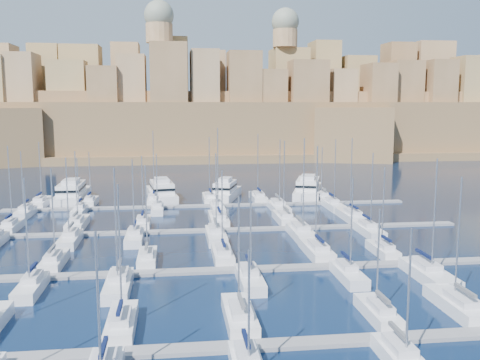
{
  "coord_description": "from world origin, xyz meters",
  "views": [
    {
      "loc": [
        -7.29,
        -78.42,
        21.6
      ],
      "look_at": [
        3.17,
        6.0,
        9.34
      ],
      "focal_mm": 40.0,
      "sensor_mm": 36.0,
      "label": 1
    }
  ],
  "objects": [
    {
      "name": "ground",
      "position": [
        0.0,
        0.0,
        0.0
      ],
      "size": [
        600.0,
        600.0,
        0.0
      ],
      "primitive_type": "plane",
      "color": "black",
      "rests_on": "ground"
    },
    {
      "name": "pontoon_near",
      "position": [
        0.0,
        -34.0,
        0.2
      ],
      "size": [
        84.0,
        2.0,
        0.4
      ],
      "primitive_type": "cube",
      "color": "slate",
      "rests_on": "ground"
    },
    {
      "name": "pontoon_mid_near",
      "position": [
        0.0,
        -12.0,
        0.2
      ],
      "size": [
        84.0,
        2.0,
        0.4
      ],
      "primitive_type": "cube",
      "color": "slate",
      "rests_on": "ground"
    },
    {
      "name": "pontoon_mid_far",
      "position": [
        0.0,
        10.0,
        0.2
      ],
      "size": [
        84.0,
        2.0,
        0.4
      ],
      "primitive_type": "cube",
      "color": "slate",
      "rests_on": "ground"
    },
    {
      "name": "pontoon_far",
      "position": [
        0.0,
        32.0,
        0.2
      ],
      "size": [
        84.0,
        2.0,
        0.4
      ],
      "primitive_type": "cube",
      "color": "slate",
      "rests_on": "ground"
    },
    {
      "name": "sailboat_2",
      "position": [
        -12.58,
        -28.73,
        0.75
      ],
      "size": [
        2.63,
        8.77,
        14.44
      ],
      "color": "white",
      "rests_on": "ground"
    },
    {
      "name": "sailboat_3",
      "position": [
        -1.14,
        -28.39,
        0.74
      ],
      "size": [
        2.84,
        9.45,
        12.92
      ],
      "color": "white",
      "rests_on": "ground"
    },
    {
      "name": "sailboat_4",
      "position": [
        12.85,
        -29.12,
        0.71
      ],
      "size": [
        2.39,
        7.96,
        11.55
      ],
      "color": "white",
      "rests_on": "ground"
    },
    {
      "name": "sailboat_5",
      "position": [
        21.81,
        -28.29,
        0.75
      ],
      "size": [
        2.9,
        9.66,
        14.46
      ],
      "color": "white",
      "rests_on": "ground"
    },
    {
      "name": "sailboat_10",
      "position": [
        11.07,
        -39.08,
        0.72
      ],
      "size": [
        2.51,
        8.37,
        12.21
      ],
      "color": "white",
      "rests_on": "ground"
    },
    {
      "name": "sailboat_13",
      "position": [
        -23.42,
        -6.86,
        0.73
      ],
      "size": [
        2.55,
        8.49,
        13.44
      ],
      "color": "white",
      "rests_on": "ground"
    },
    {
      "name": "sailboat_14",
      "position": [
        -11.18,
        -7.03,
        0.74
      ],
      "size": [
        2.45,
        8.15,
        13.69
      ],
      "color": "white",
      "rests_on": "ground"
    },
    {
      "name": "sailboat_15",
      "position": [
        -0.83,
        -6.71,
        0.73
      ],
      "size": [
        2.64,
        8.81,
        12.77
      ],
      "color": "white",
      "rests_on": "ground"
    },
    {
      "name": "sailboat_16",
      "position": [
        12.74,
        -6.12,
        0.77
      ],
      "size": [
        3.0,
        10.0,
        15.96
      ],
      "color": "white",
      "rests_on": "ground"
    },
    {
      "name": "sailboat_17",
      "position": [
        22.21,
        -7.16,
        0.73
      ],
      "size": [
        2.37,
        7.89,
        12.95
      ],
      "color": "white",
      "rests_on": "ground"
    },
    {
      "name": "sailboat_19",
      "position": [
        -23.86,
        -17.01,
        0.74
      ],
      "size": [
        2.47,
        8.23,
        13.73
      ],
      "color": "white",
      "rests_on": "ground"
    },
    {
      "name": "sailboat_20",
      "position": [
        -13.97,
        -17.64,
        0.75
      ],
      "size": [
        2.85,
        9.51,
        14.78
      ],
      "color": "white",
      "rests_on": "ground"
    },
    {
      "name": "sailboat_21",
      "position": [
        1.47,
        -17.39,
        0.72
      ],
      "size": [
        2.7,
        9.01,
        11.85
      ],
      "color": "white",
      "rests_on": "ground"
    },
    {
      "name": "sailboat_22",
      "position": [
        13.81,
        -17.09,
        0.73
      ],
      "size": [
        2.52,
        8.39,
        13.03
      ],
      "color": "white",
      "rests_on": "ground"
    },
    {
      "name": "sailboat_23",
      "position": [
        23.62,
        -18.27,
        0.77
      ],
      "size": [
        3.24,
        10.81,
        15.43
      ],
      "color": "white",
      "rests_on": "ground"
    },
    {
      "name": "sailboat_24",
      "position": [
        -35.17,
        15.06,
        0.75
      ],
      "size": [
        2.5,
        8.32,
        14.8
      ],
      "color": "white",
      "rests_on": "ground"
    },
    {
      "name": "sailboat_25",
      "position": [
        -24.32,
        15.72,
        0.75
      ],
      "size": [
        2.9,
        9.68,
        13.69
      ],
      "color": "white",
      "rests_on": "ground"
    },
    {
      "name": "sailboat_26",
      "position": [
        -12.93,
        15.07,
        0.73
      ],
      "size": [
        2.5,
        8.35,
        12.82
      ],
      "color": "white",
      "rests_on": "ground"
    },
    {
      "name": "sailboat_27",
      "position": [
        0.49,
        16.16,
        0.79
      ],
      "size": [
        3.17,
        10.57,
        17.58
      ],
      "color": "white",
      "rests_on": "ground"
    },
    {
      "name": "sailboat_28",
      "position": [
        12.54,
        15.67,
        0.76
      ],
      "size": [
        2.88,
        9.59,
        15.15
      ],
      "color": "white",
      "rests_on": "ground"
    },
    {
      "name": "sailboat_29",
      "position": [
        25.34,
        16.02,
        0.77
      ],
      "size": [
        3.08,
        10.28,
        15.49
      ],
      "color": "white",
      "rests_on": "ground"
    },
    {
      "name": "sailboat_31",
      "position": [
        -23.5,
        4.64,
        0.74
      ],
      "size": [
        2.69,
        8.95,
        13.79
      ],
      "color": "white",
      "rests_on": "ground"
    },
    {
      "name": "sailboat_32",
      "position": [
        -13.68,
        4.67,
        0.74
      ],
      "size": [
        2.67,
        8.89,
        13.41
      ],
      "color": "white",
      "rests_on": "ground"
    },
    {
      "name": "sailboat_33",
      "position": [
        -0.89,
        4.2,
        0.75
      ],
      "size": [
        2.95,
        9.84,
        14.28
      ],
      "color": "white",
      "rests_on": "ground"
    },
    {
      "name": "sailboat_34",
      "position": [
        12.97,
        3.82,
        0.78
      ],
      "size": [
        3.19,
        10.62,
        16.51
      ],
      "color": "white",
      "rests_on": "ground"
    },
    {
      "name": "sailboat_35",
      "position": [
        24.58,
        4.63,
        0.74
      ],
      "size": [
        2.69,
        8.97,
        13.94
      ],
      "color": "white",
      "rests_on": "ground"
    },
    {
      "name": "sailboat_36",
      "position": [
        -35.54,
        37.53,
        0.74
      ],
      "size": [
        2.79,
        9.29,
        13.84
      ],
      "color": "white",
      "rests_on": "ground"
    },
    {
      "name": "sailboat_37",
      "position": [
        -25.26,
        37.01,
        0.72
      ],
      "size": [
        2.47,
        8.22,
        11.64
      ],
      "color": "white",
      "rests_on": "ground"
    },
    {
      "name": "sailboat_38",
      "position": [
        -11.76,
        37.54,
        0.76
      ],
      "size": [
        2.8,
        9.32,
        16.0
      ],
      "color": "white",
      "rests_on": "ground"
    },
    {
      "name": "sailboat_39",
      "position": [
        0.37,
        37.68,
        0.75
      ],
      "size": [
        2.88,
        9.6,
        14.54
      ],
      "color": "white",
      "rests_on": "ground"
    },
    {
      "name": "sailboat_40",
      "position": [
        11.18,
        37.73,
        0.76
      ],
      "size": [
        2.91,
        9.7,
        15.19
      ],
      "color": "white",
      "rests_on": "ground"
    },
    {
      "name": "sailboat_41",
      "position": [
        25.61,
        36.95,
        0.72
      ],
      "size": [
        2.43,
        8.1,
        12.12
      ],
      "color": "white",
      "rests_on": "ground"
    },
    {
      "name": "sailboat_42",
      "position": [
        -36.04,
        26.72,
        0.73
      ],
      "size": [
        2.63,
        8.77,
        12.91
      ],
      "color": "white",
      "rests_on": "ground"
    },
    {
      "name": "sailboat_43",
      "position": [
        -25.89,
        27.27,
        0.71
      ],
      "size": [
        2.3,
        7.67,
        11.45
      ],
      "color": "white",
      "rests_on": "ground"
    },
    {
      "name": "sailboat_44",
      "position": [
        -10.76,
        27.19,
        0.72
      ],
      "size": [
        2.35,
        7.83,
        12.12
      ],
      "color": "white",
      "rests_on": "ground"
    },
    {
      "name": "sailboat_45",
      "position": [
        1.18,
        26.84,
        0.72
      ],
      "size": [
        2.56,
        8.55,
        11.49
      ],
      "color": "white",
      "rests_on": "ground"
    },
    {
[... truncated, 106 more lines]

